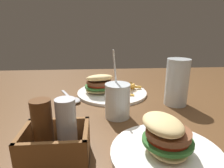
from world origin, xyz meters
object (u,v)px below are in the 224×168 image
at_px(juice_glass, 117,101).
at_px(spoon, 73,100).
at_px(meal_plate_near, 107,88).
at_px(meal_plate_far, 166,144).
at_px(condiment_caddy, 56,140).
at_px(beer_glass, 177,83).

distance_m(juice_glass, spoon, 0.20).
bearing_deg(meal_plate_near, meal_plate_far, 104.37).
relative_size(juice_glass, condiment_caddy, 1.52).
xyz_separation_m(meal_plate_near, beer_glass, (-0.23, 0.12, 0.05)).
distance_m(beer_glass, meal_plate_far, 0.30).
relative_size(meal_plate_near, spoon, 1.61).
height_order(beer_glass, juice_glass, juice_glass).
bearing_deg(beer_glass, condiment_caddy, 37.44).
bearing_deg(meal_plate_near, spoon, 30.06).
bearing_deg(beer_glass, meal_plate_near, -27.60).
distance_m(meal_plate_near, juice_glass, 0.20).
height_order(meal_plate_near, spoon, meal_plate_near).
height_order(spoon, meal_plate_far, meal_plate_far).
bearing_deg(juice_glass, beer_glass, -158.85).
relative_size(beer_glass, meal_plate_far, 0.68).
distance_m(meal_plate_near, meal_plate_far, 0.40).
distance_m(juice_glass, condiment_caddy, 0.23).
bearing_deg(meal_plate_near, beer_glass, 152.40).
distance_m(spoon, condiment_caddy, 0.32).
distance_m(beer_glass, juice_glass, 0.23).
relative_size(meal_plate_far, condiment_caddy, 1.79).
bearing_deg(condiment_caddy, beer_glass, -142.56).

